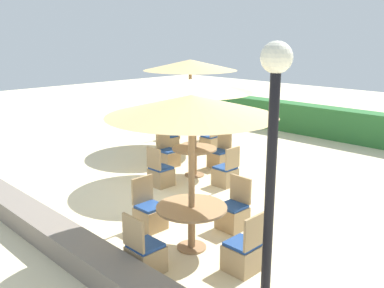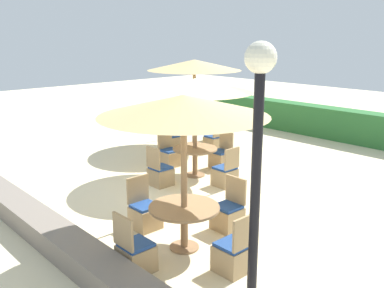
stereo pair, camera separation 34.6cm
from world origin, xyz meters
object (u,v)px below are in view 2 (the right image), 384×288
(patio_chair_front_right_south, at_px, (135,255))
(patio_chair_center_south, at_px, (160,174))
(round_table_front_right, at_px, (184,215))
(round_table_back_left, at_px, (194,128))
(patio_chair_front_right_west, at_px, (145,214))
(parasol_front_right, at_px, (184,106))
(parasol_center, at_px, (195,86))
(patio_chair_back_left_east, at_px, (214,142))
(patio_chair_back_left_west, at_px, (175,131))
(round_table_center, at_px, (195,154))
(patio_chair_center_west, at_px, (170,156))
(patio_chair_front_right_north, at_px, (228,215))
(parasol_back_left, at_px, (194,65))
(lamp_post, at_px, (258,129))
(patio_chair_front_right_east, at_px, (233,255))
(patio_chair_center_north, at_px, (221,158))
(patio_chair_back_left_south, at_px, (172,141))
(patio_chair_back_left_north, at_px, (216,132))
(patio_chair_center_east, at_px, (225,175))

(patio_chair_front_right_south, relative_size, patio_chair_center_south, 1.00)
(round_table_front_right, xyz_separation_m, round_table_back_left, (-4.84, 4.75, -0.06))
(round_table_front_right, bearing_deg, patio_chair_front_right_west, -179.07)
(parasol_front_right, bearing_deg, parasol_center, 134.14)
(patio_chair_front_right_south, bearing_deg, patio_chair_back_left_east, 124.86)
(patio_chair_back_left_west, distance_m, round_table_center, 3.88)
(patio_chair_front_right_west, xyz_separation_m, round_table_center, (-1.54, 2.67, 0.30))
(patio_chair_front_right_west, xyz_separation_m, patio_chair_center_west, (-2.58, 2.73, 0.00))
(patio_chair_front_right_north, height_order, round_table_center, patio_chair_front_right_north)
(parasol_back_left, xyz_separation_m, patio_chair_back_left_west, (-0.98, 0.02, -2.21))
(patio_chair_front_right_west, bearing_deg, patio_chair_back_left_east, -148.53)
(lamp_post, relative_size, patio_chair_back_left_west, 3.57)
(patio_chair_front_right_east, bearing_deg, parasol_front_right, 92.84)
(parasol_front_right, height_order, patio_chair_center_north, parasol_front_right)
(patio_chair_back_left_east, bearing_deg, patio_chair_back_left_south, 133.51)
(patio_chair_front_right_south, xyz_separation_m, round_table_back_left, (-4.88, 5.74, 0.26))
(patio_chair_front_right_west, distance_m, round_table_back_left, 6.10)
(parasol_front_right, relative_size, patio_chair_back_left_west, 2.81)
(patio_chair_center_west, distance_m, patio_chair_center_south, 1.52)
(patio_chair_center_south, bearing_deg, patio_chair_front_right_east, -22.95)
(lamp_post, distance_m, patio_chair_center_north, 6.35)
(round_table_front_right, xyz_separation_m, patio_chair_back_left_north, (-4.80, 5.71, -0.32))
(patio_chair_back_left_south, bearing_deg, patio_chair_front_right_north, -29.78)
(lamp_post, height_order, round_table_center, lamp_post)
(round_table_front_right, bearing_deg, patio_chair_back_left_east, 129.89)
(patio_chair_front_right_north, height_order, patio_chair_back_left_east, same)
(parasol_center, height_order, patio_chair_center_east, parasol_center)
(patio_chair_front_right_west, relative_size, patio_chair_back_left_west, 1.00)
(parasol_front_right, relative_size, patio_chair_back_left_south, 2.81)
(patio_chair_front_right_south, height_order, patio_chair_back_left_west, same)
(lamp_post, bearing_deg, patio_chair_front_right_west, 170.91)
(parasol_back_left, bearing_deg, patio_chair_back_left_east, -2.57)
(patio_chair_front_right_east, xyz_separation_m, patio_chair_front_right_south, (-0.98, -1.05, 0.00))
(patio_chair_center_west, bearing_deg, parasol_front_right, 53.13)
(patio_chair_center_west, bearing_deg, patio_chair_front_right_west, 43.34)
(patio_chair_front_right_east, xyz_separation_m, parasol_center, (-3.60, 2.60, 1.95))
(patio_chair_front_right_north, xyz_separation_m, patio_chair_center_west, (-3.61, 1.66, 0.00))
(parasol_back_left, relative_size, patio_chair_back_left_west, 3.07)
(patio_chair_center_south, bearing_deg, parasol_center, 88.46)
(patio_chair_center_north, bearing_deg, patio_chair_back_left_south, -5.43)
(patio_chair_center_south, bearing_deg, patio_chair_center_north, 90.00)
(patio_chair_front_right_west, height_order, patio_chair_center_east, same)
(patio_chair_back_left_west, bearing_deg, parasol_center, 56.97)
(parasol_front_right, bearing_deg, patio_chair_front_right_south, -87.80)
(patio_chair_back_left_west, bearing_deg, patio_chair_center_south, 45.32)
(lamp_post, height_order, parasol_back_left, lamp_post)
(patio_chair_front_right_east, bearing_deg, round_table_center, 54.08)
(patio_chair_center_west, distance_m, patio_chair_center_north, 1.35)
(patio_chair_back_left_north, distance_m, patio_chair_center_east, 4.44)
(patio_chair_front_right_south, bearing_deg, patio_chair_center_west, 134.59)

